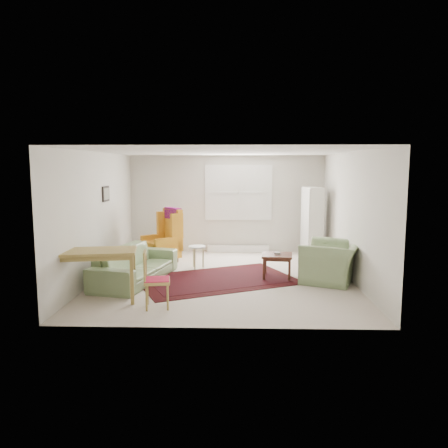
{
  "coord_description": "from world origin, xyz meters",
  "views": [
    {
      "loc": [
        0.26,
        -8.54,
        2.22
      ],
      "look_at": [
        0.0,
        0.3,
        1.05
      ],
      "focal_mm": 35.0,
      "sensor_mm": 36.0,
      "label": 1
    }
  ],
  "objects_px": {
    "sofa": "(135,258)",
    "desk": "(95,276)",
    "wingback_chair": "(161,235)",
    "coffee_table": "(277,266)",
    "desk_chair": "(157,279)",
    "stool": "(197,257)",
    "armchair": "(332,258)",
    "cabinet": "(312,223)"
  },
  "relations": [
    {
      "from": "stool",
      "to": "desk",
      "type": "distance_m",
      "value": 2.84
    },
    {
      "from": "stool",
      "to": "sofa",
      "type": "bearing_deg",
      "value": -134.08
    },
    {
      "from": "desk_chair",
      "to": "stool",
      "type": "bearing_deg",
      "value": -17.15
    },
    {
      "from": "armchair",
      "to": "cabinet",
      "type": "relative_size",
      "value": 0.69
    },
    {
      "from": "cabinet",
      "to": "sofa",
      "type": "bearing_deg",
      "value": -156.29
    },
    {
      "from": "coffee_table",
      "to": "cabinet",
      "type": "height_order",
      "value": "cabinet"
    },
    {
      "from": "armchair",
      "to": "desk_chair",
      "type": "distance_m",
      "value": 3.52
    },
    {
      "from": "stool",
      "to": "desk_chair",
      "type": "height_order",
      "value": "desk_chair"
    },
    {
      "from": "stool",
      "to": "coffee_table",
      "type": "bearing_deg",
      "value": -25.3
    },
    {
      "from": "sofa",
      "to": "desk",
      "type": "relative_size",
      "value": 1.67
    },
    {
      "from": "armchair",
      "to": "wingback_chair",
      "type": "bearing_deg",
      "value": -91.56
    },
    {
      "from": "coffee_table",
      "to": "desk_chair",
      "type": "height_order",
      "value": "desk_chair"
    },
    {
      "from": "coffee_table",
      "to": "wingback_chair",
      "type": "bearing_deg",
      "value": 151.53
    },
    {
      "from": "sofa",
      "to": "desk_chair",
      "type": "bearing_deg",
      "value": -142.91
    },
    {
      "from": "armchair",
      "to": "desk",
      "type": "distance_m",
      "value": 4.4
    },
    {
      "from": "sofa",
      "to": "desk",
      "type": "xyz_separation_m",
      "value": [
        -0.38,
        -1.28,
        -0.03
      ]
    },
    {
      "from": "cabinet",
      "to": "desk",
      "type": "relative_size",
      "value": 1.27
    },
    {
      "from": "sofa",
      "to": "armchair",
      "type": "distance_m",
      "value": 3.8
    },
    {
      "from": "coffee_table",
      "to": "desk",
      "type": "bearing_deg",
      "value": -152.76
    },
    {
      "from": "wingback_chair",
      "to": "stool",
      "type": "xyz_separation_m",
      "value": [
        0.9,
        -0.6,
        -0.38
      ]
    },
    {
      "from": "coffee_table",
      "to": "stool",
      "type": "xyz_separation_m",
      "value": [
        -1.68,
        0.79,
        0.01
      ]
    },
    {
      "from": "stool",
      "to": "cabinet",
      "type": "xyz_separation_m",
      "value": [
        2.71,
        1.21,
        0.61
      ]
    },
    {
      "from": "wingback_chair",
      "to": "coffee_table",
      "type": "distance_m",
      "value": 2.95
    },
    {
      "from": "wingback_chair",
      "to": "stool",
      "type": "height_order",
      "value": "wingback_chair"
    },
    {
      "from": "coffee_table",
      "to": "desk",
      "type": "xyz_separation_m",
      "value": [
        -3.16,
        -1.62,
        0.19
      ]
    },
    {
      "from": "sofa",
      "to": "desk_chair",
      "type": "relative_size",
      "value": 2.47
    },
    {
      "from": "armchair",
      "to": "desk_chair",
      "type": "bearing_deg",
      "value": -38.38
    },
    {
      "from": "stool",
      "to": "desk_chair",
      "type": "xyz_separation_m",
      "value": [
        -0.38,
        -2.73,
        0.21
      ]
    },
    {
      "from": "coffee_table",
      "to": "stool",
      "type": "distance_m",
      "value": 1.86
    },
    {
      "from": "sofa",
      "to": "desk",
      "type": "distance_m",
      "value": 1.34
    },
    {
      "from": "wingback_chair",
      "to": "stool",
      "type": "bearing_deg",
      "value": 16.29
    },
    {
      "from": "stool",
      "to": "desk",
      "type": "height_order",
      "value": "desk"
    },
    {
      "from": "sofa",
      "to": "wingback_chair",
      "type": "height_order",
      "value": "wingback_chair"
    },
    {
      "from": "armchair",
      "to": "cabinet",
      "type": "distance_m",
      "value": 2.29
    },
    {
      "from": "armchair",
      "to": "stool",
      "type": "xyz_separation_m",
      "value": [
        -2.71,
        1.04,
        -0.21
      ]
    },
    {
      "from": "desk",
      "to": "desk_chair",
      "type": "bearing_deg",
      "value": -15.92
    },
    {
      "from": "sofa",
      "to": "wingback_chair",
      "type": "distance_m",
      "value": 1.76
    },
    {
      "from": "wingback_chair",
      "to": "cabinet",
      "type": "xyz_separation_m",
      "value": [
        3.6,
        0.61,
        0.23
      ]
    },
    {
      "from": "wingback_chair",
      "to": "stool",
      "type": "relative_size",
      "value": 2.55
    },
    {
      "from": "desk",
      "to": "desk_chair",
      "type": "height_order",
      "value": "desk_chair"
    },
    {
      "from": "stool",
      "to": "desk_chair",
      "type": "bearing_deg",
      "value": -98.03
    },
    {
      "from": "wingback_chair",
      "to": "desk_chair",
      "type": "bearing_deg",
      "value": -31.08
    }
  ]
}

